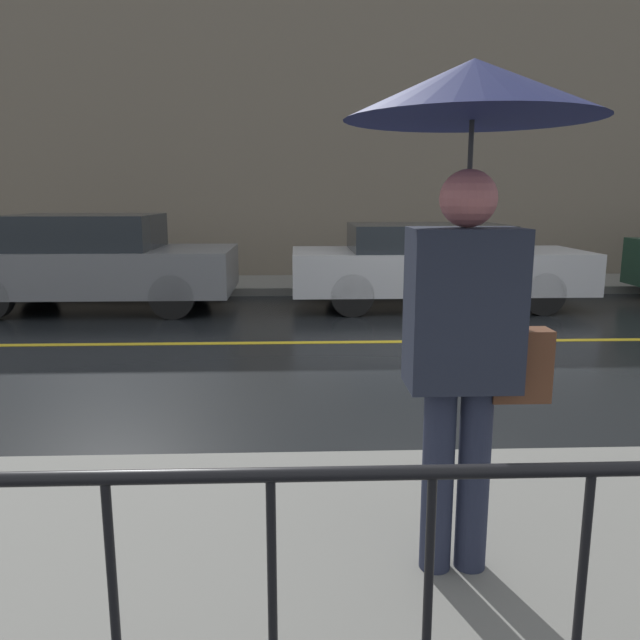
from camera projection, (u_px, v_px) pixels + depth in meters
The scene contains 7 objects.
ground_plane at pixel (451, 341), 7.54m from camera, with size 80.00×80.00×0.00m, color black.
sidewalk_far at pixel (394, 284), 11.94m from camera, with size 28.00×1.85×0.14m.
lane_marking at pixel (451, 341), 7.54m from camera, with size 25.20×0.12×0.01m.
building_storefront at pixel (389, 121), 12.38m from camera, with size 28.00×0.30×6.39m.
pedestrian at pixel (470, 190), 2.42m from camera, with size 0.98×0.98×2.10m.
car_grey at pixel (95, 261), 9.58m from camera, with size 4.13×1.91×1.45m.
car_silver at pixel (435, 264), 9.79m from camera, with size 4.54×1.74×1.30m.
Camera 1 is at (-1.87, -7.28, 1.73)m, focal length 35.00 mm.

